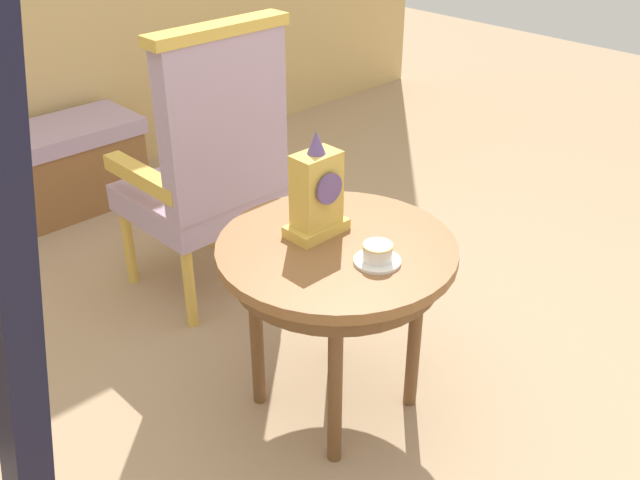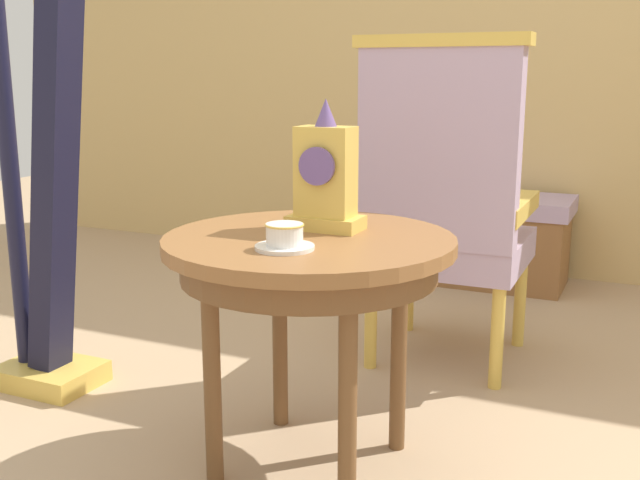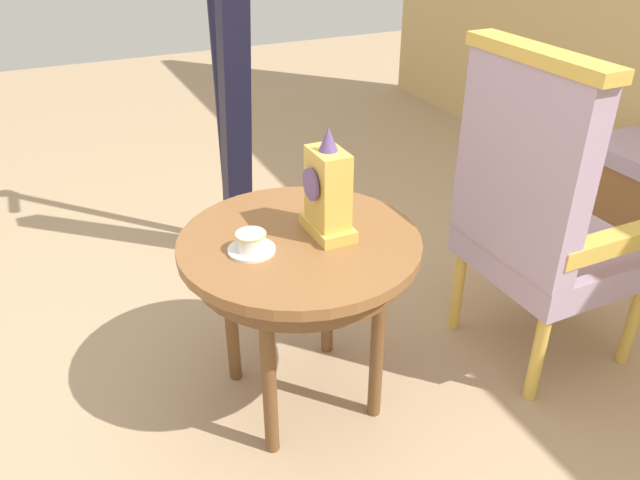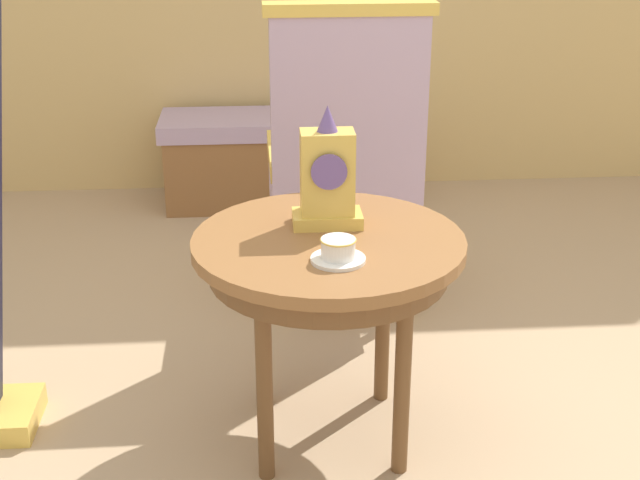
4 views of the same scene
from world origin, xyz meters
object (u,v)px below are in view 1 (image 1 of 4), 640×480
(side_table, at_px, (336,265))
(teacup_left, at_px, (378,254))
(armchair, at_px, (209,163))
(mantel_clock, at_px, (317,194))
(window_bench, at_px, (36,176))

(side_table, relative_size, teacup_left, 5.30)
(side_table, xyz_separation_m, armchair, (0.12, 0.82, 0.04))
(teacup_left, xyz_separation_m, armchair, (0.11, 0.97, -0.06))
(armchair, bearing_deg, mantel_clock, -99.42)
(side_table, bearing_deg, teacup_left, -86.00)
(mantel_clock, xyz_separation_m, window_bench, (-0.11, 1.90, -0.54))
(window_bench, bearing_deg, side_table, -86.94)
(side_table, relative_size, armchair, 0.64)
(armchair, height_order, window_bench, armchair)
(side_table, xyz_separation_m, teacup_left, (0.01, -0.16, 0.10))
(side_table, bearing_deg, mantel_clock, 87.60)
(teacup_left, distance_m, window_bench, 2.19)
(teacup_left, height_order, mantel_clock, mantel_clock)
(side_table, distance_m, teacup_left, 0.19)
(mantel_clock, xyz_separation_m, armchair, (0.12, 0.73, -0.17))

